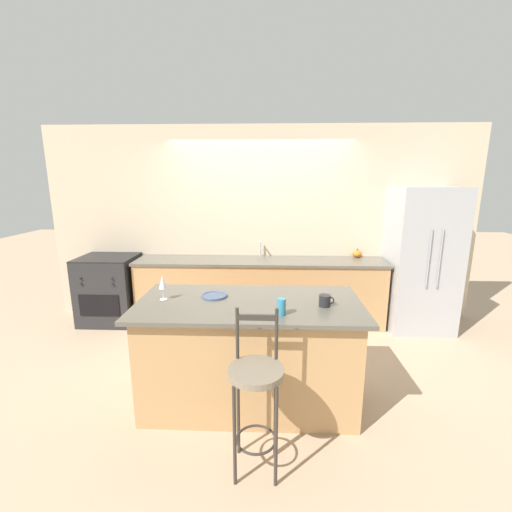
{
  "coord_description": "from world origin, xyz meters",
  "views": [
    {
      "loc": [
        0.13,
        -4.19,
        1.98
      ],
      "look_at": [
        -0.02,
        -0.54,
        1.15
      ],
      "focal_mm": 24.0,
      "sensor_mm": 36.0,
      "label": 1
    }
  ],
  "objects_px": {
    "wine_glass": "(163,283)",
    "coffee_mug": "(325,301)",
    "pumpkin_decoration": "(357,254)",
    "oven_range": "(110,289)",
    "bar_stool_near": "(256,388)",
    "tumbler_cup": "(281,307)",
    "dinner_plate": "(214,296)",
    "refrigerator": "(421,259)"
  },
  "relations": [
    {
      "from": "wine_glass",
      "to": "coffee_mug",
      "type": "xyz_separation_m",
      "value": [
        1.38,
        -0.11,
        -0.1
      ]
    },
    {
      "from": "refrigerator",
      "to": "coffee_mug",
      "type": "distance_m",
      "value": 2.36
    },
    {
      "from": "dinner_plate",
      "to": "refrigerator",
      "type": "bearing_deg",
      "value": 32.59
    },
    {
      "from": "pumpkin_decoration",
      "to": "bar_stool_near",
      "type": "bearing_deg",
      "value": -115.82
    },
    {
      "from": "dinner_plate",
      "to": "tumbler_cup",
      "type": "distance_m",
      "value": 0.71
    },
    {
      "from": "refrigerator",
      "to": "pumpkin_decoration",
      "type": "relative_size",
      "value": 14.71
    },
    {
      "from": "bar_stool_near",
      "to": "pumpkin_decoration",
      "type": "distance_m",
      "value": 3.03
    },
    {
      "from": "refrigerator",
      "to": "wine_glass",
      "type": "xyz_separation_m",
      "value": [
        -2.92,
        -1.68,
        0.16
      ]
    },
    {
      "from": "dinner_plate",
      "to": "wine_glass",
      "type": "height_order",
      "value": "wine_glass"
    },
    {
      "from": "oven_range",
      "to": "coffee_mug",
      "type": "bearing_deg",
      "value": -33.92
    },
    {
      "from": "pumpkin_decoration",
      "to": "dinner_plate",
      "type": "bearing_deg",
      "value": -132.86
    },
    {
      "from": "tumbler_cup",
      "to": "dinner_plate",
      "type": "bearing_deg",
      "value": 145.89
    },
    {
      "from": "pumpkin_decoration",
      "to": "wine_glass",
      "type": "bearing_deg",
      "value": -137.89
    },
    {
      "from": "bar_stool_near",
      "to": "wine_glass",
      "type": "height_order",
      "value": "wine_glass"
    },
    {
      "from": "wine_glass",
      "to": "coffee_mug",
      "type": "height_order",
      "value": "wine_glass"
    },
    {
      "from": "bar_stool_near",
      "to": "pumpkin_decoration",
      "type": "xyz_separation_m",
      "value": [
        1.31,
        2.71,
        0.33
      ]
    },
    {
      "from": "dinner_plate",
      "to": "coffee_mug",
      "type": "distance_m",
      "value": 0.97
    },
    {
      "from": "refrigerator",
      "to": "tumbler_cup",
      "type": "distance_m",
      "value": 2.75
    },
    {
      "from": "refrigerator",
      "to": "coffee_mug",
      "type": "bearing_deg",
      "value": -130.71
    },
    {
      "from": "wine_glass",
      "to": "tumbler_cup",
      "type": "relative_size",
      "value": 1.63
    },
    {
      "from": "wine_glass",
      "to": "bar_stool_near",
      "type": "bearing_deg",
      "value": -42.47
    },
    {
      "from": "oven_range",
      "to": "dinner_plate",
      "type": "bearing_deg",
      "value": -42.77
    },
    {
      "from": "tumbler_cup",
      "to": "pumpkin_decoration",
      "type": "bearing_deg",
      "value": 63.2
    },
    {
      "from": "bar_stool_near",
      "to": "coffee_mug",
      "type": "bearing_deg",
      "value": 50.76
    },
    {
      "from": "oven_range",
      "to": "pumpkin_decoration",
      "type": "xyz_separation_m",
      "value": [
        3.47,
        0.24,
        0.49
      ]
    },
    {
      "from": "bar_stool_near",
      "to": "coffee_mug",
      "type": "distance_m",
      "value": 0.94
    },
    {
      "from": "wine_glass",
      "to": "dinner_plate",
      "type": "bearing_deg",
      "value": 11.91
    },
    {
      "from": "dinner_plate",
      "to": "wine_glass",
      "type": "relative_size",
      "value": 1.08
    },
    {
      "from": "wine_glass",
      "to": "coffee_mug",
      "type": "distance_m",
      "value": 1.39
    },
    {
      "from": "oven_range",
      "to": "pumpkin_decoration",
      "type": "height_order",
      "value": "pumpkin_decoration"
    },
    {
      "from": "refrigerator",
      "to": "dinner_plate",
      "type": "height_order",
      "value": "refrigerator"
    },
    {
      "from": "oven_range",
      "to": "refrigerator",
      "type": "bearing_deg",
      "value": -0.41
    },
    {
      "from": "pumpkin_decoration",
      "to": "tumbler_cup",
      "type": "bearing_deg",
      "value": -116.8
    },
    {
      "from": "dinner_plate",
      "to": "pumpkin_decoration",
      "type": "bearing_deg",
      "value": 47.14
    },
    {
      "from": "oven_range",
      "to": "bar_stool_near",
      "type": "distance_m",
      "value": 3.29
    },
    {
      "from": "refrigerator",
      "to": "bar_stool_near",
      "type": "height_order",
      "value": "refrigerator"
    },
    {
      "from": "bar_stool_near",
      "to": "pumpkin_decoration",
      "type": "height_order",
      "value": "bar_stool_near"
    },
    {
      "from": "oven_range",
      "to": "tumbler_cup",
      "type": "height_order",
      "value": "tumbler_cup"
    },
    {
      "from": "tumbler_cup",
      "to": "coffee_mug",
      "type": "bearing_deg",
      "value": 28.63
    },
    {
      "from": "wine_glass",
      "to": "pumpkin_decoration",
      "type": "height_order",
      "value": "wine_glass"
    },
    {
      "from": "pumpkin_decoration",
      "to": "oven_range",
      "type": "bearing_deg",
      "value": -176.12
    },
    {
      "from": "bar_stool_near",
      "to": "refrigerator",
      "type": "bearing_deg",
      "value": 49.68
    }
  ]
}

